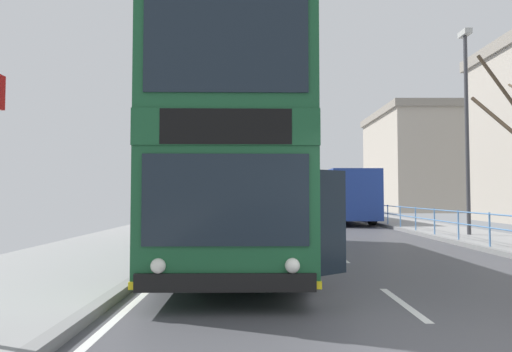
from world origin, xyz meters
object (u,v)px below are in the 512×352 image
street_lamp_far_side (468,115)px  background_building_01 (439,161)px  double_decker_bus_main (238,164)px  background_bus_far_lane (339,195)px

street_lamp_far_side → background_building_01: background_building_01 is taller
double_decker_bus_main → background_building_01: (18.98, 33.34, 2.71)m
background_building_01 → street_lamp_far_side: bearing=-110.7°
double_decker_bus_main → street_lamp_far_side: street_lamp_far_side is taller
background_bus_far_lane → street_lamp_far_side: (2.97, -9.79, 2.96)m
background_bus_far_lane → street_lamp_far_side: street_lamp_far_side is taller
street_lamp_far_side → background_building_01: bearing=69.3°
background_building_01 → double_decker_bus_main: bearing=-119.6°
background_bus_far_lane → background_building_01: bearing=53.5°
background_bus_far_lane → double_decker_bus_main: bearing=-109.7°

